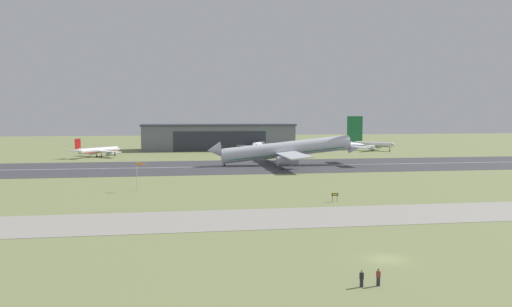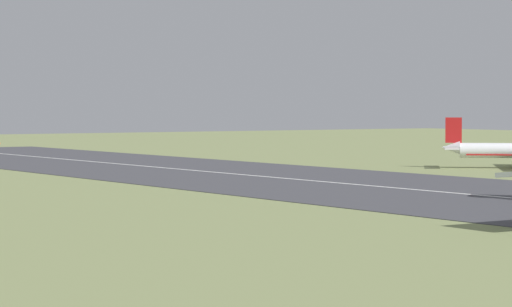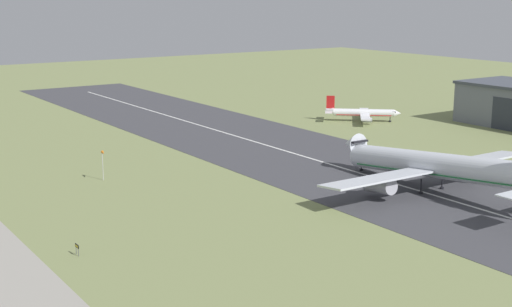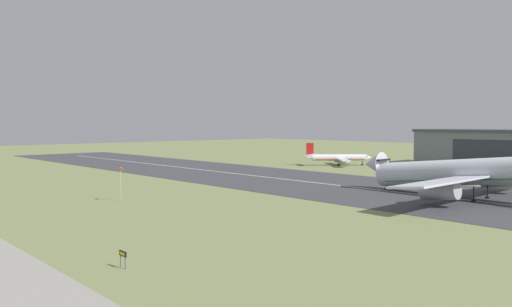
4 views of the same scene
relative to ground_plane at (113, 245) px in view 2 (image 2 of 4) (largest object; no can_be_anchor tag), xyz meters
name	(u,v)px [view 2 (image 2 of 4)]	position (x,y,z in m)	size (l,w,h in m)	color
ground_plane	(113,245)	(0.00, 0.00, 0.00)	(631.72, 631.72, 0.00)	#7A8451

